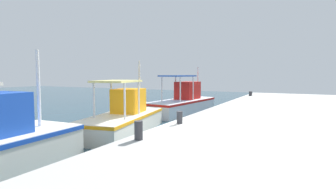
% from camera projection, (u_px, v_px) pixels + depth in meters
% --- Properties ---
extents(quay_pier, '(36.00, 10.00, 0.80)m').
position_uv_depth(quay_pier, '(326.00, 152.00, 7.36)').
color(quay_pier, '#B2B2AD').
rests_on(quay_pier, ground).
extents(fishing_boat_third, '(5.56, 2.97, 3.25)m').
position_uv_depth(fishing_boat_third, '(124.00, 118.00, 11.61)').
color(fishing_boat_third, silver).
rests_on(fishing_boat_third, ground).
extents(fishing_boat_fourth, '(6.31, 2.59, 3.12)m').
position_uv_depth(fishing_boat_fourth, '(183.00, 103.00, 17.45)').
color(fishing_boat_fourth, white).
rests_on(fishing_boat_fourth, ground).
extents(mooring_bollard_second, '(0.23, 0.23, 0.52)m').
position_uv_depth(mooring_bollard_second, '(139.00, 130.00, 7.07)').
color(mooring_bollard_second, '#333338').
rests_on(mooring_bollard_second, quay_pier).
extents(mooring_bollard_third, '(0.21, 0.21, 0.45)m').
position_uv_depth(mooring_bollard_third, '(180.00, 117.00, 9.39)').
color(mooring_bollard_third, '#333338').
rests_on(mooring_bollard_third, quay_pier).
extents(mooring_bollard_fourth, '(0.27, 0.27, 0.36)m').
position_uv_depth(mooring_bollard_fourth, '(251.00, 94.00, 21.75)').
color(mooring_bollard_fourth, '#333338').
rests_on(mooring_bollard_fourth, quay_pier).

